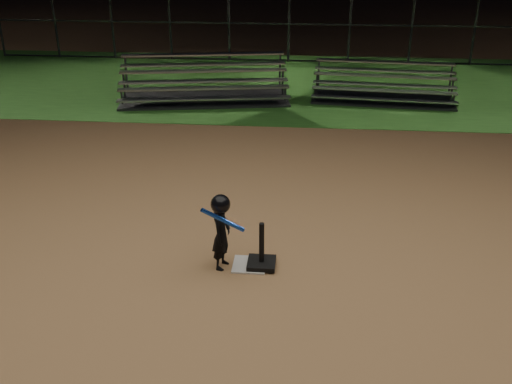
{
  "coord_description": "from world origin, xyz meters",
  "views": [
    {
      "loc": [
        0.71,
        -6.76,
        4.25
      ],
      "look_at": [
        0.0,
        1.0,
        0.65
      ],
      "focal_mm": 40.8,
      "sensor_mm": 36.0,
      "label": 1
    }
  ],
  "objects_px": {
    "home_plate": "(249,265)",
    "bleacher_left": "(204,91)",
    "child_batter": "(221,230)",
    "batting_tee": "(262,258)",
    "bleacher_right": "(383,93)"
  },
  "relations": [
    {
      "from": "home_plate",
      "to": "batting_tee",
      "type": "xyz_separation_m",
      "value": [
        0.17,
        -0.01,
        0.12
      ]
    },
    {
      "from": "bleacher_left",
      "to": "batting_tee",
      "type": "bearing_deg",
      "value": -84.88
    },
    {
      "from": "child_batter",
      "to": "bleacher_right",
      "type": "relative_size",
      "value": 0.28
    },
    {
      "from": "home_plate",
      "to": "child_batter",
      "type": "height_order",
      "value": "child_batter"
    },
    {
      "from": "batting_tee",
      "to": "bleacher_right",
      "type": "bearing_deg",
      "value": 73.63
    },
    {
      "from": "batting_tee",
      "to": "bleacher_right",
      "type": "distance_m",
      "value": 8.95
    },
    {
      "from": "home_plate",
      "to": "batting_tee",
      "type": "bearing_deg",
      "value": -1.97
    },
    {
      "from": "home_plate",
      "to": "bleacher_left",
      "type": "relative_size",
      "value": 0.1
    },
    {
      "from": "child_batter",
      "to": "home_plate",
      "type": "bearing_deg",
      "value": -67.86
    },
    {
      "from": "home_plate",
      "to": "batting_tee",
      "type": "height_order",
      "value": "batting_tee"
    },
    {
      "from": "batting_tee",
      "to": "child_batter",
      "type": "distance_m",
      "value": 0.69
    },
    {
      "from": "home_plate",
      "to": "bleacher_left",
      "type": "xyz_separation_m",
      "value": [
        -2.03,
        8.2,
        0.21
      ]
    },
    {
      "from": "home_plate",
      "to": "bleacher_right",
      "type": "distance_m",
      "value": 8.99
    },
    {
      "from": "home_plate",
      "to": "child_batter",
      "type": "relative_size",
      "value": 0.42
    },
    {
      "from": "home_plate",
      "to": "bleacher_right",
      "type": "xyz_separation_m",
      "value": [
        2.69,
        8.58,
        0.17
      ]
    }
  ]
}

